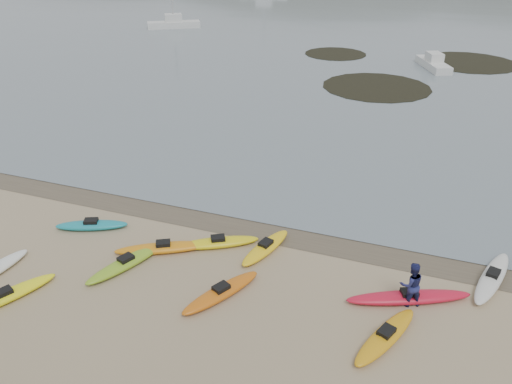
% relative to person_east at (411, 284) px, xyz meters
% --- Properties ---
extents(ground, '(600.00, 600.00, 0.00)m').
position_rel_person_east_xyz_m(ground, '(-6.72, 3.24, -0.83)').
color(ground, tan).
rests_on(ground, ground).
extents(wet_sand, '(60.00, 60.00, 0.00)m').
position_rel_person_east_xyz_m(wet_sand, '(-6.72, 2.94, -0.82)').
color(wet_sand, brown).
rests_on(wet_sand, ground).
extents(kayaks, '(22.86, 10.62, 0.34)m').
position_rel_person_east_xyz_m(kayaks, '(-7.81, -1.05, -0.66)').
color(kayaks, yellow).
rests_on(kayaks, ground).
extents(person_east, '(1.00, 0.92, 1.66)m').
position_rel_person_east_xyz_m(person_east, '(0.00, 0.00, 0.00)').
color(person_east, navy).
rests_on(person_east, ground).
extents(kelp_mats, '(20.44, 20.48, 0.04)m').
position_rel_person_east_xyz_m(kelp_mats, '(-2.92, 33.31, -0.80)').
color(kelp_mats, black).
rests_on(kelp_mats, water).
extents(moored_boats, '(78.59, 94.31, 1.32)m').
position_rel_person_east_xyz_m(moored_boats, '(-4.69, 79.53, -0.26)').
color(moored_boats, silver).
rests_on(moored_boats, ground).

